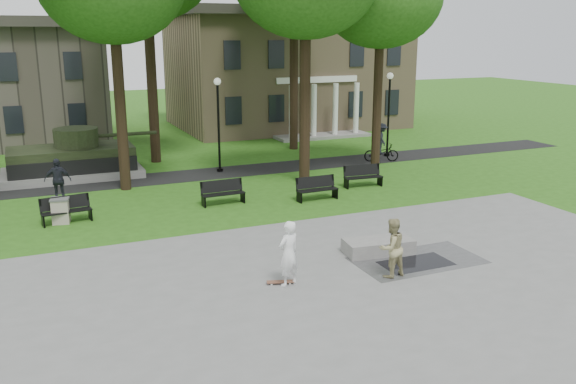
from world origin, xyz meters
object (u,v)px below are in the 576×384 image
Objects in this scene: trash_bin at (61,210)px; cyclist at (382,146)px; concrete_block at (378,246)px; park_bench_0 at (66,209)px; skateboarder at (289,254)px; friend_watching at (392,248)px.

cyclist is at bearing 15.94° from trash_bin.
park_bench_0 reaches higher than concrete_block.
park_bench_0 is at bearing -78.19° from skateboarder.
cyclist reaches higher than trash_bin.
skateboarder reaches higher than concrete_block.
friend_watching reaches higher than trash_bin.
skateboarder is 10.31m from trash_bin.
cyclist is (11.46, 13.57, -0.10)m from skateboarder.
park_bench_0 is (-16.73, -4.86, -0.34)m from cyclist.
friend_watching is 0.95× the size of park_bench_0.
friend_watching is (2.99, -0.58, -0.07)m from skateboarder.
trash_bin is at bearing 140.67° from concrete_block.
concrete_block is at bearing -118.45° from friend_watching.
friend_watching is 12.43m from park_bench_0.
concrete_block is 2.29× the size of trash_bin.
skateboarder is at bearing 159.97° from cyclist.
park_bench_0 is 0.20m from trash_bin.
concrete_block is 3.96m from skateboarder.
concrete_block is 1.04× the size of cyclist.
concrete_block is 2.05m from friend_watching.
friend_watching is 1.83× the size of trash_bin.
skateboarder reaches higher than park_bench_0.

